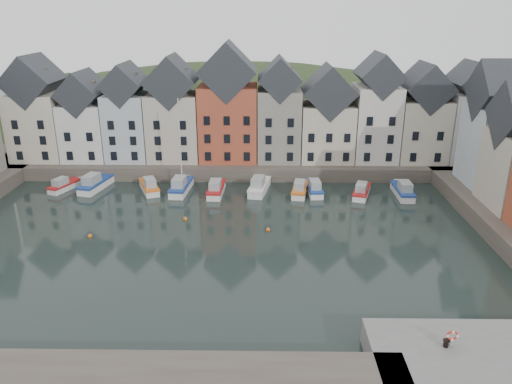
{
  "coord_description": "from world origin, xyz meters",
  "views": [
    {
      "loc": [
        5.39,
        -47.38,
        24.22
      ],
      "look_at": [
        4.59,
        6.0,
        4.43
      ],
      "focal_mm": 35.0,
      "sensor_mm": 36.0,
      "label": 1
    }
  ],
  "objects_px": {
    "boat_d": "(181,186)",
    "life_ring_post": "(452,336)",
    "boat_a": "(64,186)",
    "mooring_bollard": "(446,343)"
  },
  "relations": [
    {
      "from": "boat_a",
      "to": "mooring_bollard",
      "type": "xyz_separation_m",
      "value": [
        40.92,
        -36.82,
        1.69
      ]
    },
    {
      "from": "boat_a",
      "to": "life_ring_post",
      "type": "height_order",
      "value": "life_ring_post"
    },
    {
      "from": "boat_d",
      "to": "life_ring_post",
      "type": "height_order",
      "value": "boat_d"
    },
    {
      "from": "boat_a",
      "to": "life_ring_post",
      "type": "bearing_deg",
      "value": -20.15
    },
    {
      "from": "boat_a",
      "to": "life_ring_post",
      "type": "xyz_separation_m",
      "value": [
        41.28,
        -36.76,
        2.24
      ]
    },
    {
      "from": "mooring_bollard",
      "to": "boat_d",
      "type": "bearing_deg",
      "value": 123.89
    },
    {
      "from": "boat_a",
      "to": "mooring_bollard",
      "type": "relative_size",
      "value": 10.11
    },
    {
      "from": "boat_d",
      "to": "life_ring_post",
      "type": "distance_m",
      "value": 43.7
    },
    {
      "from": "boat_d",
      "to": "mooring_bollard",
      "type": "bearing_deg",
      "value": -51.52
    },
    {
      "from": "mooring_bollard",
      "to": "life_ring_post",
      "type": "height_order",
      "value": "life_ring_post"
    }
  ]
}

